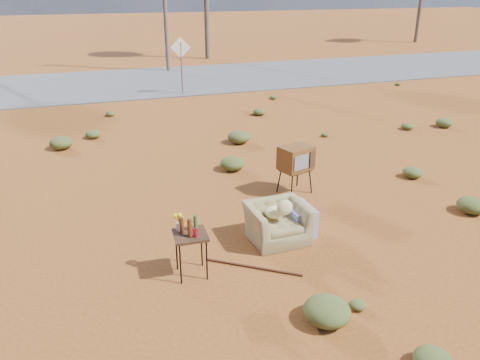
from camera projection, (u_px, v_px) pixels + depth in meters
name	position (u px, v px, depth m)	size (l,w,h in m)	color
ground	(253.00, 251.00, 7.64)	(140.00, 140.00, 0.00)	brown
highway	(135.00, 82.00, 20.71)	(140.00, 7.00, 0.04)	#565659
armchair	(282.00, 217.00, 7.89)	(1.17, 0.76, 0.86)	olive
tv_unit	(296.00, 159.00, 9.50)	(0.75, 0.66, 1.01)	black
side_table	(188.00, 232.00, 6.78)	(0.51, 0.51, 0.98)	#3A2215
rusty_bar	(253.00, 267.00, 7.18)	(0.04, 0.04, 1.53)	#4E2514
road_sign	(181.00, 55.00, 17.98)	(0.78, 0.06, 2.19)	brown
scrub_patch	(157.00, 160.00, 11.19)	(17.49, 8.07, 0.33)	#485224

